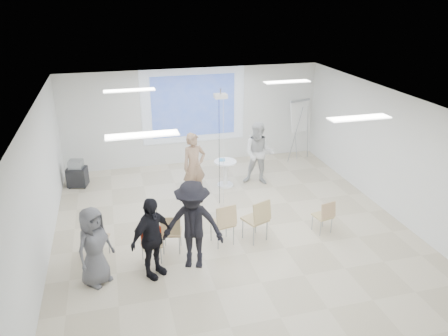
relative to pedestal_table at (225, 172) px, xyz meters
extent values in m
cube|color=beige|center=(-0.47, -2.44, -0.48)|extent=(8.00, 9.00, 0.10)
cube|color=white|center=(-0.47, -2.44, 2.62)|extent=(8.00, 9.00, 0.10)
cube|color=silver|center=(-0.47, 2.11, 1.07)|extent=(8.00, 0.10, 3.00)
cube|color=silver|center=(-4.52, -2.44, 1.07)|extent=(0.10, 9.00, 3.00)
cube|color=silver|center=(3.58, -2.44, 1.07)|extent=(0.10, 9.00, 3.00)
cube|color=silver|center=(-0.47, 2.05, 1.42)|extent=(3.20, 0.01, 2.30)
cube|color=#3756BC|center=(-0.47, 2.03, 1.42)|extent=(2.60, 0.01, 1.90)
cylinder|color=white|center=(0.00, 0.00, -0.41)|extent=(0.56, 0.56, 0.05)
cylinder|color=white|center=(0.00, 0.00, -0.07)|extent=(0.15, 0.15, 0.68)
cylinder|color=white|center=(0.00, 0.00, 0.30)|extent=(0.76, 0.76, 0.04)
cube|color=white|center=(0.04, -0.04, 0.33)|extent=(0.21, 0.15, 0.01)
cube|color=#3F93BD|center=(-0.07, 0.08, 0.34)|extent=(0.19, 0.24, 0.02)
imported|color=#A27D63|center=(-0.98, -0.52, 0.59)|extent=(0.86, 0.70, 2.05)
imported|color=silver|center=(0.96, -0.06, 0.57)|extent=(1.20, 1.11, 2.00)
cube|color=white|center=(-0.80, -0.27, 0.92)|extent=(0.08, 0.14, 0.04)
cube|color=silver|center=(0.78, 0.19, 0.92)|extent=(0.09, 0.12, 0.04)
cube|color=tan|center=(-3.47, -2.77, 0.02)|extent=(0.55, 0.55, 0.04)
cube|color=tan|center=(-3.54, -2.96, 0.27)|extent=(0.43, 0.23, 0.40)
cylinder|color=gray|center=(-3.69, -2.87, -0.21)|extent=(0.03, 0.03, 0.44)
cylinder|color=gray|center=(-3.37, -3.00, -0.21)|extent=(0.03, 0.03, 0.44)
cylinder|color=#969A9F|center=(-3.57, -2.55, -0.21)|extent=(0.03, 0.03, 0.44)
cylinder|color=gray|center=(-3.25, -2.68, -0.21)|extent=(0.03, 0.03, 0.44)
cube|color=tan|center=(-2.41, -3.21, -0.03)|extent=(0.44, 0.44, 0.04)
cube|color=tan|center=(-2.38, -3.39, 0.19)|extent=(0.38, 0.14, 0.36)
cylinder|color=gray|center=(-2.53, -3.39, -0.23)|extent=(0.02, 0.02, 0.39)
cylinder|color=gray|center=(-2.23, -3.33, -0.23)|extent=(0.02, 0.02, 0.39)
cylinder|color=gray|center=(-2.59, -3.09, -0.23)|extent=(0.02, 0.02, 0.39)
cylinder|color=gray|center=(-2.29, -3.03, -0.23)|extent=(0.02, 0.02, 0.39)
cube|color=tan|center=(-1.94, -2.88, 0.01)|extent=(0.50, 0.50, 0.04)
cube|color=tan|center=(-1.99, -3.08, 0.26)|extent=(0.42, 0.18, 0.39)
cylinder|color=gray|center=(-2.14, -3.01, -0.21)|extent=(0.03, 0.03, 0.43)
cylinder|color=#92949A|center=(-1.82, -3.09, -0.21)|extent=(0.03, 0.03, 0.43)
cylinder|color=gray|center=(-2.06, -2.68, -0.21)|extent=(0.03, 0.03, 0.43)
cylinder|color=gray|center=(-1.74, -2.76, -0.21)|extent=(0.03, 0.03, 0.43)
cube|color=tan|center=(-0.84, -2.88, 0.06)|extent=(0.54, 0.54, 0.04)
cube|color=tan|center=(-0.79, -3.09, 0.34)|extent=(0.47, 0.18, 0.44)
cylinder|color=gray|center=(-0.98, -3.10, -0.19)|extent=(0.03, 0.03, 0.48)
cylinder|color=gray|center=(-0.62, -3.03, -0.19)|extent=(0.03, 0.03, 0.48)
cylinder|color=gray|center=(-1.05, -2.73, -0.19)|extent=(0.03, 0.03, 0.48)
cylinder|color=#929599|center=(-0.69, -2.66, -0.19)|extent=(0.03, 0.03, 0.48)
cube|color=tan|center=(-0.10, -2.92, 0.07)|extent=(0.61, 0.61, 0.04)
cube|color=tan|center=(-0.02, -3.13, 0.35)|extent=(0.47, 0.26, 0.45)
cylinder|color=gray|center=(-0.21, -3.17, -0.18)|extent=(0.03, 0.03, 0.49)
cylinder|color=gray|center=(0.15, -3.02, -0.18)|extent=(0.03, 0.03, 0.49)
cylinder|color=gray|center=(-0.35, -2.81, -0.18)|extent=(0.03, 0.03, 0.49)
cylinder|color=gray|center=(0.01, -2.67, -0.18)|extent=(0.03, 0.03, 0.49)
cube|color=tan|center=(1.50, -2.99, -0.03)|extent=(0.44, 0.44, 0.04)
cube|color=tan|center=(1.54, -3.17, 0.20)|extent=(0.39, 0.15, 0.36)
cylinder|color=gray|center=(1.38, -3.17, -0.23)|extent=(0.02, 0.02, 0.40)
cylinder|color=gray|center=(1.68, -3.11, -0.23)|extent=(0.02, 0.02, 0.40)
cylinder|color=gray|center=(1.32, -2.87, -0.23)|extent=(0.02, 0.02, 0.40)
cylinder|color=gray|center=(1.62, -2.81, -0.23)|extent=(0.02, 0.02, 0.40)
cube|color=#9F2913|center=(-2.41, -3.43, 0.29)|extent=(0.40, 0.16, 0.38)
imported|color=black|center=(-1.94, -2.86, 0.05)|extent=(0.37, 0.31, 0.03)
imported|color=black|center=(-2.42, -3.67, 0.52)|extent=(1.28, 1.20, 1.90)
imported|color=black|center=(-1.60, -3.55, 0.62)|extent=(1.53, 1.16, 2.10)
imported|color=slate|center=(-3.48, -3.61, 0.45)|extent=(1.01, 1.00, 1.76)
cylinder|color=gray|center=(2.60, 1.19, 0.50)|extent=(0.39, 0.13, 1.82)
cylinder|color=gray|center=(3.09, 1.34, 0.50)|extent=(0.28, 0.31, 1.82)
cylinder|color=#95989E|center=(2.75, 1.58, 0.50)|extent=(0.14, 0.40, 1.82)
cube|color=silver|center=(2.81, 1.38, 1.06)|extent=(0.75, 0.40, 1.02)
cube|color=gray|center=(2.80, 1.42, 1.53)|extent=(0.73, 0.27, 0.07)
cube|color=black|center=(-4.03, 1.04, -0.14)|extent=(0.61, 0.53, 0.52)
cube|color=gray|center=(-4.03, 1.04, 0.24)|extent=(0.43, 0.39, 0.23)
cylinder|color=black|center=(-4.27, 0.94, -0.40)|extent=(0.08, 0.08, 0.06)
cylinder|color=black|center=(-3.87, 0.84, -0.40)|extent=(0.08, 0.08, 0.06)
cylinder|color=black|center=(-4.20, 1.24, -0.40)|extent=(0.08, 0.08, 0.06)
cylinder|color=black|center=(-3.79, 1.14, -0.40)|extent=(0.08, 0.08, 0.06)
cube|color=white|center=(-0.37, -0.94, 2.39)|extent=(0.30, 0.25, 0.10)
cylinder|color=gray|center=(-0.37, -0.94, 2.50)|extent=(0.04, 0.04, 0.14)
cylinder|color=black|center=(-0.43, -1.02, 0.95)|extent=(0.01, 0.01, 2.77)
cylinder|color=white|center=(-0.33, -1.04, 0.95)|extent=(0.01, 0.01, 2.77)
cube|color=white|center=(-2.47, -0.44, 2.54)|extent=(1.20, 0.30, 0.02)
cube|color=white|center=(1.53, -0.44, 2.54)|extent=(1.20, 0.30, 0.02)
cube|color=white|center=(-2.47, -3.94, 2.54)|extent=(1.20, 0.30, 0.02)
cube|color=white|center=(1.53, -3.94, 2.54)|extent=(1.20, 0.30, 0.02)
camera|label=1|loc=(-2.91, -10.90, 4.78)|focal=35.00mm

